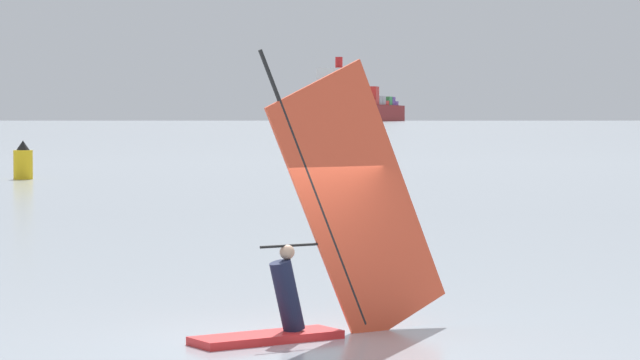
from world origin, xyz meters
TOP-DOWN VIEW (x-y plane):
  - ground_plane at (0.00, 0.00)m, footprint 4000.00×4000.00m
  - windsurfer at (0.25, 0.40)m, footprint 4.00×2.41m
  - cargo_ship at (86.02, 834.44)m, footprint 74.61×163.42m
  - channel_buoy at (-10.88, 54.68)m, footprint 0.98×0.98m

SIDE VIEW (x-z plane):
  - ground_plane at x=0.00m, z-range 0.00..0.00m
  - channel_buoy at x=-10.88m, z-range -0.11..1.88m
  - windsurfer at x=0.25m, z-range -1.03..3.41m
  - cargo_ship at x=86.02m, z-range -10.34..25.24m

